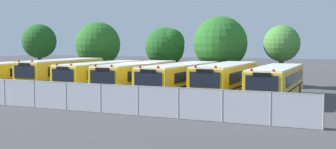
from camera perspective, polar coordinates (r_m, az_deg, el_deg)
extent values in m
plane|color=#424244|center=(36.04, -3.95, -2.40)|extent=(160.00, 160.00, 0.00)
cube|color=yellow|center=(42.44, -17.45, 0.19)|extent=(2.57, 10.03, 1.92)
cube|color=white|center=(42.39, -17.48, 1.56)|extent=(2.52, 9.83, 0.12)
cube|color=black|center=(41.81, -15.91, 0.58)|extent=(0.12, 7.80, 0.69)
cube|color=black|center=(43.50, -18.41, 0.66)|extent=(0.12, 7.80, 0.69)
cube|color=black|center=(42.47, -17.43, -0.33)|extent=(2.59, 10.13, 0.10)
cylinder|color=black|center=(39.16, -19.79, -1.38)|extent=(0.29, 1.00, 1.00)
cylinder|color=black|center=(44.22, -13.58, -0.63)|extent=(0.29, 1.00, 1.00)
cylinder|color=black|center=(45.61, -15.73, -0.53)|extent=(0.29, 1.00, 1.00)
cube|color=yellow|center=(40.12, -13.45, 0.20)|extent=(2.48, 9.54, 2.14)
cube|color=white|center=(40.06, -13.48, 1.81)|extent=(2.43, 9.35, 0.12)
cube|color=black|center=(36.49, -18.05, -1.69)|extent=(2.47, 0.18, 0.36)
cube|color=black|center=(36.42, -18.04, 0.32)|extent=(1.99, 0.07, 1.03)
cube|color=black|center=(39.60, -11.78, 0.67)|extent=(0.09, 7.43, 0.77)
cube|color=black|center=(41.09, -14.57, 0.75)|extent=(0.09, 7.43, 0.77)
cube|color=black|center=(40.15, -13.44, -0.41)|extent=(2.51, 9.63, 0.10)
sphere|color=red|center=(36.06, -17.11, 1.65)|extent=(0.18, 0.18, 0.18)
sphere|color=red|center=(36.95, -18.66, 1.67)|extent=(0.18, 0.18, 0.18)
cube|color=black|center=(36.38, -18.07, 1.24)|extent=(1.09, 0.09, 0.24)
cylinder|color=black|center=(36.91, -15.28, -1.61)|extent=(0.29, 1.00, 1.00)
cylinder|color=black|center=(38.30, -17.77, -1.45)|extent=(0.29, 1.00, 1.00)
cylinder|color=black|center=(41.96, -9.81, -0.83)|extent=(0.29, 1.00, 1.00)
cylinder|color=black|center=(43.19, -12.17, -0.72)|extent=(0.29, 1.00, 1.00)
cube|color=yellow|center=(37.91, -8.68, -0.10)|extent=(2.60, 9.98, 1.95)
cube|color=white|center=(37.85, -8.70, 1.46)|extent=(2.54, 9.78, 0.12)
cube|color=black|center=(33.96, -13.45, -2.02)|extent=(2.45, 0.21, 0.36)
cube|color=black|center=(33.89, -13.43, -0.08)|extent=(1.97, 0.10, 0.94)
cube|color=black|center=(37.47, -6.89, 0.34)|extent=(0.20, 7.74, 0.70)
cube|color=black|center=(38.83, -9.92, 0.45)|extent=(0.20, 7.74, 0.70)
cube|color=black|center=(37.94, -8.68, -0.69)|extent=(2.62, 10.08, 0.10)
sphere|color=red|center=(33.57, -12.40, 1.24)|extent=(0.18, 0.18, 0.18)
sphere|color=red|center=(34.39, -14.13, 1.28)|extent=(0.18, 0.18, 0.18)
cube|color=black|center=(33.85, -13.46, 0.80)|extent=(1.08, 0.10, 0.24)
cylinder|color=black|center=(34.48, -10.55, -1.93)|extent=(0.30, 1.01, 1.00)
cylinder|color=black|center=(35.76, -13.29, -1.76)|extent=(0.30, 1.01, 1.00)
cylinder|color=black|center=(40.08, -4.87, -1.02)|extent=(0.30, 1.01, 1.00)
cylinder|color=black|center=(41.19, -7.41, -0.90)|extent=(0.30, 1.01, 1.00)
cube|color=yellow|center=(35.87, -3.92, -0.27)|extent=(2.65, 10.93, 2.00)
cube|color=white|center=(35.80, -3.93, 1.41)|extent=(2.60, 10.71, 0.12)
cube|color=black|center=(31.16, -8.50, -2.51)|extent=(2.42, 0.22, 0.36)
cube|color=black|center=(31.09, -8.47, -0.34)|extent=(1.95, 0.11, 0.96)
cube|color=black|center=(35.59, -1.97, 0.21)|extent=(0.26, 8.48, 0.72)
cube|color=black|center=(36.67, -5.39, 0.32)|extent=(0.26, 8.48, 0.72)
cube|color=black|center=(35.90, -3.92, -0.91)|extent=(2.68, 11.04, 0.10)
sphere|color=red|center=(30.84, -7.29, 1.12)|extent=(0.18, 0.18, 0.18)
sphere|color=red|center=(31.52, -9.34, 1.17)|extent=(0.18, 0.18, 0.18)
cube|color=black|center=(31.04, -8.50, 0.65)|extent=(1.07, 0.11, 0.24)
cylinder|color=black|center=(31.91, -5.51, -2.37)|extent=(0.31, 1.01, 1.00)
cylinder|color=black|center=(32.95, -8.72, -2.19)|extent=(0.31, 1.01, 1.00)
cylinder|color=black|center=(38.79, -0.10, -1.18)|extent=(0.31, 1.01, 1.00)
cylinder|color=black|center=(39.65, -2.89, -1.07)|extent=(0.31, 1.01, 1.00)
cube|color=yellow|center=(34.42, 1.68, -0.47)|extent=(2.52, 11.21, 1.98)
cube|color=white|center=(34.35, 1.68, 1.28)|extent=(2.47, 10.99, 0.12)
cube|color=black|center=(29.40, -2.65, -2.87)|extent=(2.52, 0.17, 0.36)
cube|color=black|center=(29.32, -2.61, -0.60)|extent=(2.02, 0.07, 0.95)
cube|color=black|center=(34.21, 3.81, 0.03)|extent=(0.08, 8.73, 0.71)
cube|color=black|center=(35.18, -0.01, 0.15)|extent=(0.08, 8.73, 0.71)
cube|color=black|center=(34.46, 1.68, -1.13)|extent=(2.54, 11.32, 0.10)
sphere|color=red|center=(29.11, -1.28, 0.94)|extent=(0.18, 0.18, 0.18)
sphere|color=red|center=(29.73, -3.63, 1.00)|extent=(0.18, 0.18, 0.18)
cube|color=black|center=(29.27, -2.63, 0.44)|extent=(1.11, 0.09, 0.24)
cylinder|color=black|center=(30.24, 0.47, -2.72)|extent=(0.28, 1.00, 1.00)
cylinder|color=black|center=(31.20, -3.20, -2.51)|extent=(0.28, 1.00, 1.00)
cylinder|color=black|center=(37.64, 5.47, -1.37)|extent=(0.28, 1.00, 1.00)
cylinder|color=black|center=(38.41, 2.39, -1.24)|extent=(0.28, 1.00, 1.00)
cube|color=yellow|center=(32.92, 7.48, -0.64)|extent=(2.65, 10.02, 2.07)
cube|color=white|center=(32.85, 7.50, 1.26)|extent=(2.60, 9.82, 0.12)
cube|color=black|center=(28.21, 4.67, -3.18)|extent=(2.51, 0.21, 0.36)
cube|color=black|center=(28.12, 4.72, -0.69)|extent=(2.01, 0.10, 0.99)
cube|color=black|center=(32.87, 9.72, -0.10)|extent=(0.20, 7.78, 0.74)
cube|color=black|center=(33.54, 5.58, 0.03)|extent=(0.20, 7.78, 0.74)
cube|color=black|center=(32.96, 7.48, -1.36)|extent=(2.68, 10.12, 0.10)
sphere|color=red|center=(28.02, 6.14, 0.97)|extent=(0.18, 0.18, 0.18)
sphere|color=red|center=(28.45, 3.55, 1.03)|extent=(0.18, 0.18, 0.18)
cube|color=black|center=(28.07, 4.72, 0.45)|extent=(1.11, 0.10, 0.24)
cylinder|color=black|center=(29.29, 7.60, -2.99)|extent=(0.30, 1.01, 1.00)
cylinder|color=black|center=(29.94, 3.59, -2.80)|extent=(0.30, 1.01, 1.00)
cylinder|color=black|center=(35.82, 10.53, -1.70)|extent=(0.30, 1.01, 1.00)
cylinder|color=black|center=(36.35, 7.19, -1.58)|extent=(0.30, 1.01, 1.00)
cube|color=yellow|center=(32.39, 13.81, -0.92)|extent=(2.57, 10.31, 1.94)
cube|color=white|center=(32.32, 13.85, 0.89)|extent=(2.52, 10.10, 0.12)
cube|color=black|center=(27.39, 11.91, -3.48)|extent=(2.49, 0.19, 0.36)
cube|color=black|center=(27.31, 11.97, -1.10)|extent=(2.00, 0.09, 0.93)
cube|color=black|center=(32.47, 16.07, -0.40)|extent=(0.15, 8.02, 0.70)
cube|color=black|center=(32.89, 11.79, -0.27)|extent=(0.15, 8.02, 0.70)
cube|color=black|center=(32.43, 13.80, -1.61)|extent=(2.60, 10.41, 0.10)
sphere|color=red|center=(27.29, 13.44, 0.52)|extent=(0.18, 0.18, 0.18)
sphere|color=red|center=(27.56, 10.70, 0.59)|extent=(0.18, 0.18, 0.18)
cube|color=black|center=(27.26, 11.98, -0.01)|extent=(1.10, 0.09, 0.24)
cylinder|color=black|center=(28.64, 14.63, -3.25)|extent=(0.29, 1.00, 1.00)
cylinder|color=black|center=(29.05, 10.42, -3.08)|extent=(0.29, 1.00, 1.00)
cylinder|color=black|center=(35.60, 16.42, -1.84)|extent=(0.29, 1.00, 1.00)
cylinder|color=black|center=(35.93, 13.01, -1.72)|extent=(0.29, 1.00, 1.00)
cylinder|color=#4C3823|center=(54.05, -16.19, 1.11)|extent=(0.47, 0.47, 2.73)
sphere|color=#1E561E|center=(53.97, -16.25, 4.14)|extent=(3.99, 3.99, 3.99)
sphere|color=#1E561E|center=(54.11, -16.81, 4.18)|extent=(2.56, 2.56, 2.56)
cylinder|color=#4C3823|center=(48.57, -8.99, 0.49)|extent=(0.43, 0.43, 2.06)
sphere|color=#286623|center=(48.47, -9.03, 3.86)|extent=(4.86, 4.86, 4.86)
sphere|color=#286623|center=(48.62, -8.98, 3.55)|extent=(2.79, 2.79, 2.79)
cylinder|color=#4C3823|center=(44.85, -0.40, 0.27)|extent=(0.47, 0.47, 2.12)
sphere|color=#1E561E|center=(44.75, -0.40, 3.54)|extent=(3.98, 3.98, 3.98)
sphere|color=#1E561E|center=(44.33, 0.34, 4.13)|extent=(2.84, 2.84, 2.84)
cylinder|color=#4C3823|center=(42.00, 6.71, -0.03)|extent=(0.47, 0.47, 2.12)
sphere|color=#286623|center=(41.89, 6.75, 4.02)|extent=(5.08, 5.08, 5.08)
sphere|color=#286623|center=(41.75, 7.67, 4.18)|extent=(3.25, 3.25, 3.25)
cylinder|color=#4C3823|center=(41.33, 14.38, 0.26)|extent=(0.44, 0.44, 2.79)
sphere|color=#478438|center=(41.24, 14.45, 3.91)|extent=(3.30, 3.30, 3.30)
sphere|color=#478438|center=(41.12, 14.72, 3.51)|extent=(2.33, 2.33, 2.33)
cylinder|color=#9EA0A3|center=(30.83, -20.31, -2.17)|extent=(0.07, 0.07, 1.73)
cylinder|color=#9EA0A3|center=(29.15, -16.85, -2.44)|extent=(0.07, 0.07, 1.73)
cylinder|color=#9EA0A3|center=(27.59, -12.99, -2.74)|extent=(0.07, 0.07, 1.73)
cylinder|color=#9EA0A3|center=(26.18, -8.68, -3.05)|extent=(0.07, 0.07, 1.73)
cylinder|color=#9EA0A3|center=(24.92, -3.91, -3.38)|extent=(0.07, 0.07, 1.73)
cylinder|color=#9EA0A3|center=(23.86, 1.33, -3.71)|extent=(0.07, 0.07, 1.73)
cylinder|color=#9EA0A3|center=(23.02, 7.02, -4.04)|extent=(0.07, 0.07, 1.73)
cylinder|color=#9EA0A3|center=(22.41, 13.07, -4.34)|extent=(0.07, 0.07, 1.73)
cylinder|color=#9EA0A3|center=(22.07, 19.39, -4.60)|extent=(0.07, 0.07, 1.73)
cube|color=#ADB2B7|center=(27.59, -12.99, -2.74)|extent=(29.65, 0.02, 1.69)
cylinder|color=#9EA0A3|center=(27.51, -13.02, -1.01)|extent=(29.65, 0.04, 0.04)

